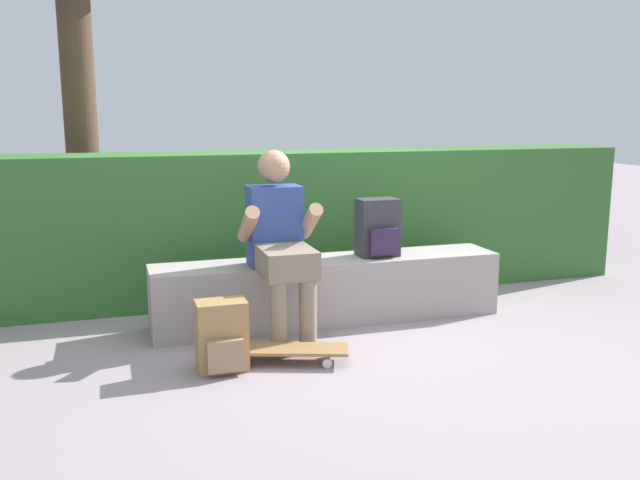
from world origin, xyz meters
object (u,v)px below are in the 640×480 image
(backpack_on_ground, at_px, (222,337))
(bench_main, at_px, (329,290))
(person_skater, at_px, (280,239))
(backpack_on_bench, at_px, (378,228))
(skateboard_near_person, at_px, (279,350))

(backpack_on_ground, bearing_deg, bench_main, 38.84)
(person_skater, distance_m, backpack_on_ground, 0.80)
(backpack_on_bench, relative_size, backpack_on_ground, 1.00)
(skateboard_near_person, relative_size, backpack_on_bench, 2.05)
(bench_main, bearing_deg, backpack_on_ground, -141.16)
(backpack_on_bench, xyz_separation_m, backpack_on_ground, (-1.21, -0.68, -0.44))
(bench_main, distance_m, skateboard_near_person, 0.86)
(skateboard_near_person, distance_m, backpack_on_ground, 0.35)
(skateboard_near_person, height_order, backpack_on_ground, backpack_on_ground)
(skateboard_near_person, bearing_deg, bench_main, 51.98)
(person_skater, bearing_deg, backpack_on_ground, -133.61)
(skateboard_near_person, bearing_deg, backpack_on_bench, 36.92)
(backpack_on_ground, bearing_deg, person_skater, 46.39)
(bench_main, bearing_deg, skateboard_near_person, -128.02)
(bench_main, distance_m, person_skater, 0.61)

